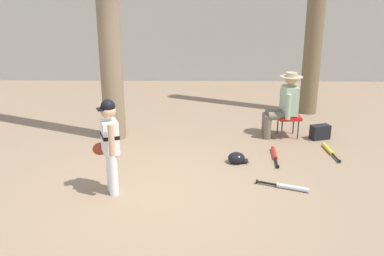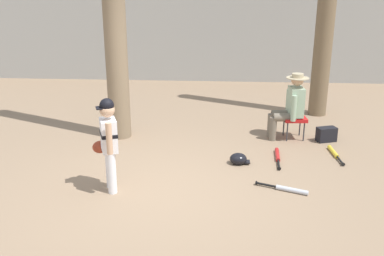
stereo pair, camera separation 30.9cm
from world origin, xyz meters
TOP-DOWN VIEW (x-y plane):
  - ground_plane at (0.00, 0.00)m, footprint 60.00×60.00m
  - concrete_back_wall at (0.00, 7.17)m, footprint 18.00×0.36m
  - young_ballplayer at (-0.63, 0.03)m, footprint 0.45×0.56m
  - folding_stool at (2.19, 2.31)m, footprint 0.43×0.43m
  - seated_spectator at (2.09, 2.30)m, footprint 0.67×0.54m
  - handbag_beside_stool at (2.76, 2.19)m, footprint 0.38×0.28m
  - bat_red_barrel at (1.80, 1.33)m, footprint 0.12×0.82m
  - bat_aluminum_silver at (1.80, 0.13)m, footprint 0.71×0.33m
  - bat_yellow_trainer at (2.75, 1.53)m, footprint 0.11×0.78m
  - batting_helmet_black at (1.15, 1.05)m, footprint 0.32×0.25m

SIDE VIEW (x-z plane):
  - ground_plane at x=0.00m, z-range 0.00..0.00m
  - bat_red_barrel at x=1.80m, z-range 0.00..0.07m
  - bat_aluminum_silver at x=1.80m, z-range 0.00..0.07m
  - bat_yellow_trainer at x=2.75m, z-range 0.00..0.07m
  - batting_helmet_black at x=1.15m, z-range -0.01..0.17m
  - handbag_beside_stool at x=2.76m, z-range 0.00..0.26m
  - folding_stool at x=2.19m, z-range 0.16..0.57m
  - seated_spectator at x=2.09m, z-range 0.04..1.24m
  - young_ballplayer at x=-0.63m, z-range 0.09..1.40m
  - concrete_back_wall at x=0.00m, z-range 0.00..2.47m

